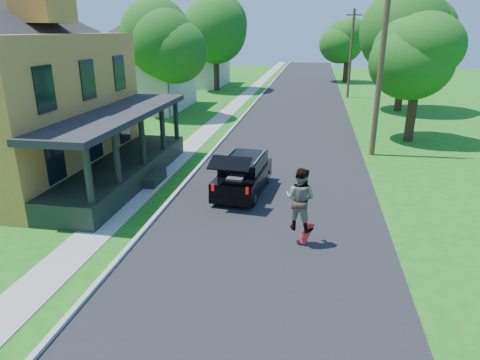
% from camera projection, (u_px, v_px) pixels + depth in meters
% --- Properties ---
extents(ground, '(140.00, 140.00, 0.00)m').
position_uv_depth(ground, '(259.00, 264.00, 12.26)').
color(ground, '#146514').
rests_on(ground, ground).
extents(street, '(8.00, 120.00, 0.02)m').
position_uv_depth(street, '(295.00, 123.00, 30.84)').
color(street, black).
rests_on(street, ground).
extents(curb, '(0.15, 120.00, 0.12)m').
position_uv_depth(curb, '(240.00, 121.00, 31.49)').
color(curb, '#A1A19C').
rests_on(curb, ground).
extents(sidewalk, '(1.30, 120.00, 0.03)m').
position_uv_depth(sidewalk, '(219.00, 120.00, 31.74)').
color(sidewalk, gray).
rests_on(sidewalk, ground).
extents(front_walk, '(6.50, 1.20, 0.03)m').
position_uv_depth(front_walk, '(68.00, 178.00, 19.36)').
color(front_walk, gray).
rests_on(front_walk, ground).
extents(neighbor_house_mid, '(12.78, 12.78, 8.30)m').
position_uv_depth(neighbor_house_mid, '(135.00, 57.00, 35.33)').
color(neighbor_house_mid, beige).
rests_on(neighbor_house_mid, ground).
extents(neighbor_house_far, '(12.78, 12.78, 8.30)m').
position_uv_depth(neighbor_house_far, '(190.00, 49.00, 50.20)').
color(neighbor_house_far, beige).
rests_on(neighbor_house_far, ground).
extents(black_suv, '(1.98, 4.38, 1.99)m').
position_uv_depth(black_suv, '(243.00, 175.00, 17.43)').
color(black_suv, black).
rests_on(black_suv, ground).
extents(skateboarder, '(1.16, 1.04, 1.98)m').
position_uv_depth(skateboarder, '(300.00, 199.00, 12.98)').
color(skateboarder, black).
rests_on(skateboarder, ground).
extents(skateboard, '(0.54, 0.26, 0.90)m').
position_uv_depth(skateboard, '(305.00, 236.00, 13.36)').
color(skateboard, red).
rests_on(skateboard, ground).
extents(tree_left_mid, '(6.77, 6.45, 8.61)m').
position_uv_depth(tree_left_mid, '(162.00, 40.00, 30.86)').
color(tree_left_mid, black).
rests_on(tree_left_mid, ground).
extents(tree_left_far, '(7.99, 8.09, 10.53)m').
position_uv_depth(tree_left_far, '(215.00, 25.00, 45.17)').
color(tree_left_far, black).
rests_on(tree_left_far, ground).
extents(tree_right_near, '(6.14, 5.86, 7.96)m').
position_uv_depth(tree_right_near, '(419.00, 52.00, 24.17)').
color(tree_right_near, black).
rests_on(tree_right_near, ground).
extents(tree_right_mid, '(8.49, 8.30, 10.15)m').
position_uv_depth(tree_right_mid, '(407.00, 26.00, 33.29)').
color(tree_right_mid, black).
rests_on(tree_right_mid, ground).
extents(tree_right_far, '(6.44, 6.72, 8.22)m').
position_uv_depth(tree_right_far, '(348.00, 38.00, 52.71)').
color(tree_right_far, black).
rests_on(tree_right_far, ground).
extents(utility_pole_near, '(1.75, 0.39, 11.20)m').
position_uv_depth(utility_pole_near, '(383.00, 42.00, 21.07)').
color(utility_pole_near, '#4D3623').
rests_on(utility_pole_near, ground).
extents(utility_pole_far, '(1.50, 0.25, 8.20)m').
position_uv_depth(utility_pole_far, '(351.00, 53.00, 40.88)').
color(utility_pole_far, '#4D3623').
rests_on(utility_pole_far, ground).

